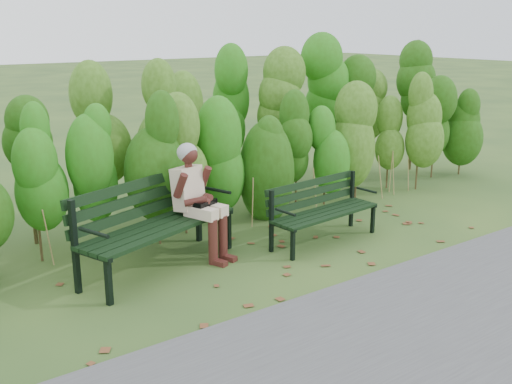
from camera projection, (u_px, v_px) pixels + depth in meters
ground at (274, 261)px, 6.96m from camera, size 80.00×80.00×0.00m
footpath at (426, 337)px, 5.24m from camera, size 60.00×2.50×0.01m
hedge_band at (191, 132)px, 8.08m from camera, size 11.04×1.67×2.42m
leaf_litter at (252, 262)px, 6.90m from camera, size 6.01×2.18×0.01m
bench_left at (151, 218)px, 6.63m from camera, size 2.08×1.25×0.99m
bench_right at (320, 206)px, 7.51m from camera, size 1.58×0.64×0.77m
seated_woman at (197, 193)px, 6.91m from camera, size 0.58×0.80×1.35m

